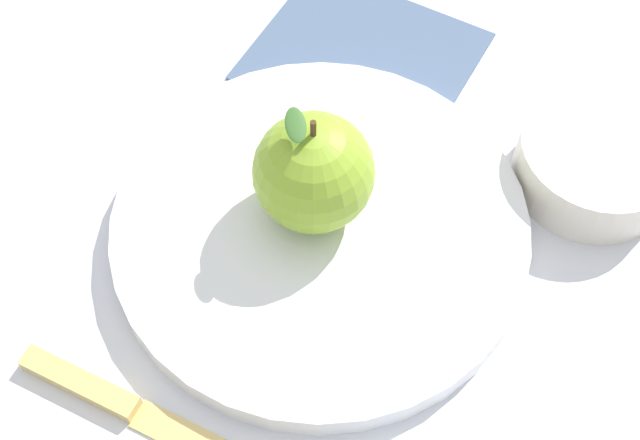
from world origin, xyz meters
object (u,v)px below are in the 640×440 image
side_bowl (597,159)px  knife (147,417)px  dinner_plate (320,227)px  linen_napkin (363,55)px  apple (314,172)px

side_bowl → knife: size_ratio=0.54×
knife → dinner_plate: bearing=-128.3°
side_bowl → linen_napkin: size_ratio=0.67×
dinner_plate → side_bowl: size_ratio=2.53×
apple → linen_napkin: 0.16m
apple → side_bowl: 0.19m
knife → apple: bearing=-125.0°
dinner_plate → linen_napkin: dinner_plate is taller
apple → side_bowl: apple is taller
dinner_plate → side_bowl: 0.19m
apple → dinner_plate: bearing=110.6°
knife → linen_napkin: knife is taller
apple → side_bowl: (-0.19, -0.04, -0.03)m
dinner_plate → apple: (0.00, -0.01, 0.05)m
side_bowl → knife: bearing=31.4°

